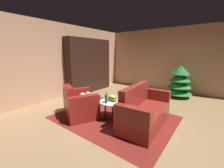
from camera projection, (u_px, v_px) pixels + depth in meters
The scene contains 11 objects.
ground_plane at pixel (126, 114), 3.77m from camera, with size 7.77×7.77×0.00m, color #93724D.
wall_back at pixel (167, 60), 6.02m from camera, with size 5.55×0.06×2.64m, color tan.
wall_left at pixel (62, 61), 5.11m from camera, with size 0.06×6.59×2.64m, color tan.
area_rug at pixel (114, 117), 3.60m from camera, with size 2.82×2.18×0.01m, color maroon.
bookshelf_unit at pixel (92, 66), 5.96m from camera, with size 0.37×2.18×2.18m.
armchair_red at pixel (80, 105), 3.64m from camera, with size 1.17×1.07×0.83m.
couch_red at pixel (144, 111), 3.23m from camera, with size 0.83×1.70×0.89m.
coffee_table at pixel (112, 103), 3.46m from camera, with size 0.64×0.64×0.45m.
book_stack_on_table at pixel (113, 98), 3.47m from camera, with size 0.22×0.18×0.12m.
bottle_on_table at pixel (106, 99), 3.32m from camera, with size 0.07×0.07×0.26m.
decorated_tree at pixel (180, 81), 5.17m from camera, with size 0.92×0.92×1.18m.
Camera 1 is at (1.83, -3.01, 1.61)m, focal length 22.55 mm.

